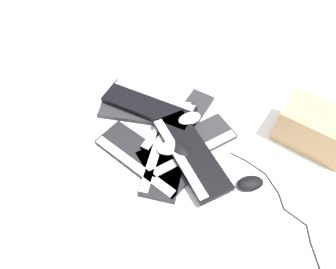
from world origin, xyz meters
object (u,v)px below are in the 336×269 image
(keyboard_6, at_px, (190,153))
(mouse_1, at_px, (250,183))
(keyboard_0, at_px, (143,158))
(mouse_0, at_px, (179,150))
(keyboard_4, at_px, (146,110))
(keyboard_2, at_px, (188,146))
(keyboard_3, at_px, (179,122))
(keyboard_1, at_px, (168,153))
(mouse_2, at_px, (170,148))
(mouse_3, at_px, (189,119))
(keyboard_5, at_px, (149,104))
(cardboard_box, at_px, (317,129))

(keyboard_6, xyz_separation_m, mouse_1, (-0.14, 0.23, -0.02))
(keyboard_0, distance_m, mouse_0, 0.16)
(mouse_1, bearing_deg, keyboard_4, -53.27)
(keyboard_2, bearing_deg, keyboard_3, -104.87)
(keyboard_1, distance_m, mouse_0, 0.06)
(keyboard_3, bearing_deg, mouse_2, 44.81)
(keyboard_1, distance_m, keyboard_6, 0.10)
(keyboard_3, distance_m, mouse_3, 0.06)
(keyboard_6, distance_m, mouse_3, 0.18)
(keyboard_1, relative_size, keyboard_2, 0.95)
(keyboard_6, bearing_deg, keyboard_1, -43.11)
(keyboard_6, height_order, mouse_1, keyboard_6)
(keyboard_1, relative_size, mouse_1, 3.82)
(keyboard_4, distance_m, mouse_0, 0.30)
(mouse_0, bearing_deg, keyboard_1, 34.42)
(keyboard_5, bearing_deg, keyboard_0, 55.63)
(keyboard_2, distance_m, cardboard_box, 0.56)
(keyboard_3, relative_size, mouse_3, 4.16)
(keyboard_3, bearing_deg, mouse_0, 58.31)
(mouse_0, xyz_separation_m, mouse_1, (-0.17, 0.27, -0.03))
(keyboard_4, xyz_separation_m, mouse_0, (-0.00, 0.29, 0.04))
(mouse_1, bearing_deg, keyboard_0, -26.80)
(keyboard_0, height_order, keyboard_2, same)
(keyboard_3, bearing_deg, keyboard_1, 43.40)
(keyboard_1, relative_size, keyboard_3, 0.92)
(keyboard_2, bearing_deg, keyboard_6, 65.43)
(keyboard_5, bearing_deg, keyboard_1, 79.11)
(keyboard_1, relative_size, mouse_0, 3.82)
(keyboard_2, height_order, mouse_1, mouse_1)
(keyboard_5, relative_size, keyboard_6, 1.00)
(keyboard_3, bearing_deg, keyboard_0, 20.16)
(keyboard_3, relative_size, keyboard_6, 1.02)
(keyboard_3, bearing_deg, keyboard_6, 72.19)
(keyboard_1, relative_size, mouse_3, 3.82)
(keyboard_6, bearing_deg, keyboard_4, -83.67)
(keyboard_2, relative_size, keyboard_5, 0.98)
(keyboard_0, distance_m, mouse_3, 0.28)
(keyboard_4, bearing_deg, keyboard_1, 83.11)
(mouse_0, bearing_deg, keyboard_0, 50.01)
(keyboard_0, height_order, keyboard_3, same)
(keyboard_0, height_order, mouse_1, mouse_1)
(cardboard_box, bearing_deg, mouse_1, 5.49)
(mouse_1, bearing_deg, keyboard_5, -55.24)
(mouse_3, bearing_deg, keyboard_4, -47.98)
(keyboard_1, xyz_separation_m, mouse_0, (-0.04, 0.03, 0.04))
(keyboard_6, bearing_deg, keyboard_0, -28.98)
(keyboard_0, distance_m, mouse_2, 0.12)
(mouse_3, height_order, cardboard_box, cardboard_box)
(keyboard_1, bearing_deg, keyboard_0, -17.39)
(keyboard_1, distance_m, mouse_1, 0.36)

